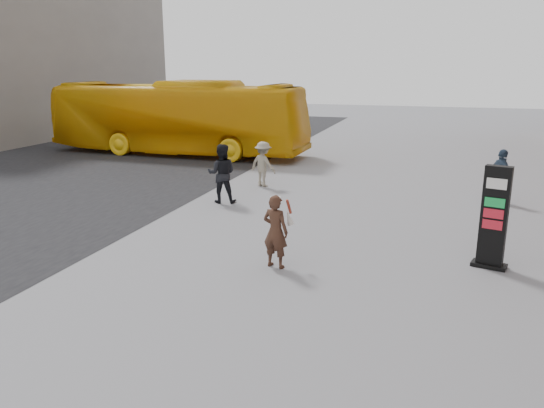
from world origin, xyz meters
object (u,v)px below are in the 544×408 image
(info_pylon, at_px, (494,218))
(pedestrian_b, at_px, (263,164))
(woman, at_px, (276,230))
(bus, at_px, (177,118))
(pedestrian_a, at_px, (222,174))
(pedestrian_c, at_px, (501,176))

(info_pylon, height_order, pedestrian_b, info_pylon)
(woman, bearing_deg, bus, -42.34)
(bus, height_order, pedestrian_b, bus)
(info_pylon, distance_m, pedestrian_a, 8.63)
(woman, relative_size, bus, 0.13)
(info_pylon, distance_m, pedestrian_b, 9.61)
(woman, bearing_deg, pedestrian_c, -111.76)
(pedestrian_a, bearing_deg, woman, 109.07)
(woman, bearing_deg, info_pylon, -149.82)
(woman, distance_m, pedestrian_a, 5.96)
(pedestrian_a, xyz_separation_m, pedestrian_b, (0.51, 2.65, -0.13))
(woman, height_order, pedestrian_a, pedestrian_a)
(woman, distance_m, pedestrian_c, 9.21)
(bus, bearing_deg, info_pylon, -129.36)
(woman, bearing_deg, pedestrian_a, -42.91)
(woman, xyz_separation_m, pedestrian_c, (5.23, 7.58, 0.04))
(pedestrian_a, bearing_deg, info_pylon, 140.75)
(pedestrian_b, distance_m, pedestrian_c, 8.07)
(info_pylon, height_order, woman, info_pylon)
(bus, relative_size, pedestrian_c, 7.41)
(info_pylon, relative_size, pedestrian_c, 1.30)
(info_pylon, xyz_separation_m, bus, (-13.77, 11.89, 0.67))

